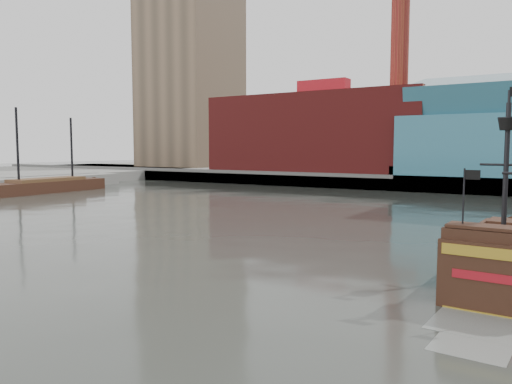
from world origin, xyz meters
The scene contains 6 objects.
ground centered at (0.00, 0.00, 0.00)m, with size 400.00×400.00×0.00m, color #2C2F29.
promenade_far centered at (0.00, 92.00, 1.00)m, with size 220.00×60.00×2.00m, color slate.
seawall centered at (0.00, 62.50, 1.30)m, with size 220.00×1.00×2.60m, color #4C4C49.
pier centered at (-58.00, 30.00, 1.00)m, with size 6.00×40.00×2.00m, color slate.
skyline centered at (5.21, 84.56, 24.55)m, with size 149.00×45.00×62.00m.
docked_vessel centered at (-50.14, 30.95, 0.86)m, with size 5.72×20.04×13.46m.
Camera 1 is at (19.18, -17.32, 6.92)m, focal length 35.00 mm.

